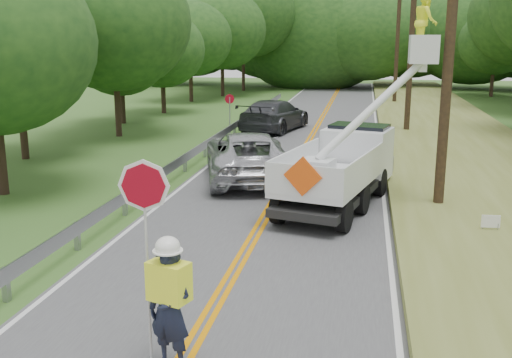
# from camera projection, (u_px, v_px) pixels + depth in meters

# --- Properties ---
(ground) EXTENTS (140.00, 140.00, 0.00)m
(ground) POSITION_uv_depth(u_px,v_px,m) (193.00, 345.00, 10.09)
(ground) COLOR #3C6224
(ground) RESTS_ON ground
(road) EXTENTS (7.20, 96.00, 0.03)m
(road) POSITION_uv_depth(u_px,v_px,m) (292.00, 170.00, 23.49)
(road) COLOR #4A4A4C
(road) RESTS_ON ground
(guardrail) EXTENTS (0.18, 48.00, 0.77)m
(guardrail) POSITION_uv_depth(u_px,v_px,m) (200.00, 149.00, 24.93)
(guardrail) COLOR gray
(guardrail) RESTS_ON ground
(utility_poles) EXTENTS (1.60, 43.30, 10.00)m
(utility_poles) POSITION_uv_depth(u_px,v_px,m) (424.00, 34.00, 24.29)
(utility_poles) COLOR black
(utility_poles) RESTS_ON ground
(tall_grass_verge) EXTENTS (7.00, 96.00, 0.30)m
(tall_grass_verge) POSITION_uv_depth(u_px,v_px,m) (481.00, 174.00, 22.22)
(tall_grass_verge) COLOR #626928
(tall_grass_verge) RESTS_ON ground
(treeline_left) EXTENTS (10.85, 57.54, 12.10)m
(treeline_left) POSITION_uv_depth(u_px,v_px,m) (173.00, 26.00, 40.16)
(treeline_left) COLOR #332319
(treeline_left) RESTS_ON ground
(treeline_horizon) EXTENTS (56.24, 14.01, 12.65)m
(treeline_horizon) POSITION_uv_depth(u_px,v_px,m) (358.00, 35.00, 62.24)
(treeline_horizon) COLOR #1B3F17
(treeline_horizon) RESTS_ON ground
(flagger) EXTENTS (1.24, 0.70, 3.30)m
(flagger) POSITION_uv_depth(u_px,v_px,m) (169.00, 299.00, 9.05)
(flagger) COLOR #191E33
(flagger) RESTS_ON road
(bucket_truck) EXTENTS (4.52, 6.72, 6.35)m
(bucket_truck) POSITION_uv_depth(u_px,v_px,m) (352.00, 155.00, 18.75)
(bucket_truck) COLOR black
(bucket_truck) RESTS_ON road
(suv_silver) EXTENTS (4.51, 6.84, 1.75)m
(suv_silver) POSITION_uv_depth(u_px,v_px,m) (248.00, 156.00, 21.76)
(suv_silver) COLOR #B1B3B8
(suv_silver) RESTS_ON road
(suv_darkgrey) EXTENTS (3.74, 6.42, 1.75)m
(suv_darkgrey) POSITION_uv_depth(u_px,v_px,m) (275.00, 115.00, 33.30)
(suv_darkgrey) COLOR #35373C
(suv_darkgrey) RESTS_ON road
(stop_sign_permanent) EXTENTS (0.45, 0.27, 2.36)m
(stop_sign_permanent) POSITION_uv_depth(u_px,v_px,m) (230.00, 110.00, 30.12)
(stop_sign_permanent) COLOR gray
(stop_sign_permanent) RESTS_ON ground
(yard_sign) EXTENTS (0.47, 0.06, 0.68)m
(yard_sign) POSITION_uv_depth(u_px,v_px,m) (491.00, 222.00, 15.18)
(yard_sign) COLOR white
(yard_sign) RESTS_ON ground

